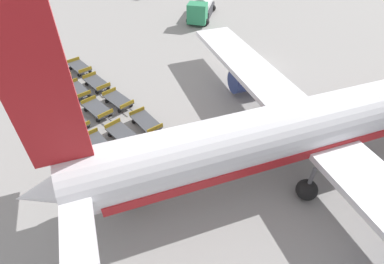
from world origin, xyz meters
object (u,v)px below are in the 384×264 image
at_px(baggage_dolly_row_near_col_d, 98,146).
at_px(baggage_dolly_row_mid_b_col_a, 80,67).
at_px(baggage_dolly_row_near_col_e, 126,181).
at_px(baggage_dolly_row_mid_b_col_c, 118,100).
at_px(baggage_dolly_row_mid_a_col_a, 60,73).
at_px(baggage_dolly_row_mid_b_col_b, 97,83).
at_px(baggage_dolly_row_mid_b_col_d, 146,122).
at_px(fuel_tanker_primary, 202,7).
at_px(baggage_dolly_row_near_col_c, 74,121).
at_px(baggage_dolly_row_mid_a_col_c, 97,109).
at_px(baggage_dolly_row_mid_a_col_e, 153,163).
at_px(baggage_dolly_row_mid_a_col_d, 123,135).
at_px(baggage_dolly_row_near_col_b, 53,99).
at_px(baggage_dolly_row_mid_b_col_e, 175,148).
at_px(airplane, 328,122).
at_px(baggage_dolly_row_near_col_a, 36,81).
at_px(baggage_dolly_row_mid_a_col_b, 78,90).

relative_size(baggage_dolly_row_near_col_d, baggage_dolly_row_mid_b_col_a, 1.00).
bearing_deg(baggage_dolly_row_near_col_e, baggage_dolly_row_mid_b_col_c, 165.37).
xyz_separation_m(baggage_dolly_row_mid_a_col_a, baggage_dolly_row_mid_b_col_b, (3.68, 2.81, 0.00)).
bearing_deg(baggage_dolly_row_mid_b_col_b, baggage_dolly_row_mid_b_col_d, 14.23).
distance_m(fuel_tanker_primary, baggage_dolly_row_near_col_d, 29.15).
xyz_separation_m(baggage_dolly_row_near_col_c, baggage_dolly_row_mid_b_col_b, (-4.88, 3.11, 0.00)).
height_order(fuel_tanker_primary, baggage_dolly_row_mid_a_col_c, fuel_tanker_primary).
xyz_separation_m(baggage_dolly_row_mid_a_col_a, baggage_dolly_row_mid_a_col_e, (15.95, 3.54, 0.00)).
height_order(fuel_tanker_primary, baggage_dolly_row_near_col_e, fuel_tanker_primary).
distance_m(baggage_dolly_row_near_col_d, baggage_dolly_row_mid_a_col_d, 2.05).
distance_m(baggage_dolly_row_near_col_c, baggage_dolly_row_mid_b_col_a, 9.16).
relative_size(baggage_dolly_row_near_col_b, baggage_dolly_row_mid_a_col_e, 1.00).
bearing_deg(baggage_dolly_row_mid_b_col_e, baggage_dolly_row_mid_b_col_d, -169.08).
bearing_deg(baggage_dolly_row_mid_b_col_c, baggage_dolly_row_near_col_c, -74.72).
bearing_deg(baggage_dolly_row_near_col_b, airplane, 44.08).
distance_m(baggage_dolly_row_near_col_a, baggage_dolly_row_mid_b_col_b, 6.00).
relative_size(baggage_dolly_row_near_col_d, baggage_dolly_row_mid_b_col_b, 1.00).
bearing_deg(baggage_dolly_row_mid_a_col_c, fuel_tanker_primary, 129.82).
distance_m(baggage_dolly_row_mid_b_col_b, baggage_dolly_row_mid_b_col_e, 11.97).
bearing_deg(baggage_dolly_row_mid_a_col_b, baggage_dolly_row_mid_b_col_b, 102.55).
distance_m(baggage_dolly_row_mid_a_col_c, baggage_dolly_row_mid_a_col_e, 8.24).
relative_size(baggage_dolly_row_mid_a_col_a, baggage_dolly_row_mid_b_col_d, 1.00).
xyz_separation_m(baggage_dolly_row_mid_b_col_c, baggage_dolly_row_mid_b_col_e, (7.88, 1.78, 0.00)).
relative_size(baggage_dolly_row_near_col_b, baggage_dolly_row_near_col_e, 1.00).
xyz_separation_m(baggage_dolly_row_mid_b_col_a, baggage_dolly_row_mid_b_col_b, (3.98, 0.77, 0.00)).
distance_m(baggage_dolly_row_near_col_b, baggage_dolly_row_mid_b_col_a, 5.82).
bearing_deg(baggage_dolly_row_mid_b_col_b, baggage_dolly_row_near_col_e, -6.38).
bearing_deg(baggage_dolly_row_mid_b_col_e, baggage_dolly_row_mid_a_col_c, -153.20).
height_order(baggage_dolly_row_near_col_c, baggage_dolly_row_mid_a_col_b, same).
bearing_deg(baggage_dolly_row_mid_a_col_c, baggage_dolly_row_mid_b_col_c, 102.54).
bearing_deg(baggage_dolly_row_mid_b_col_e, airplane, 59.17).
xyz_separation_m(baggage_dolly_row_near_col_b, baggage_dolly_row_mid_b_col_b, (-0.80, 4.10, 0.00)).
bearing_deg(baggage_dolly_row_near_col_c, baggage_dolly_row_mid_b_col_d, 60.02).
bearing_deg(baggage_dolly_row_near_col_b, baggage_dolly_row_mid_a_col_b, 99.61).
xyz_separation_m(airplane, baggage_dolly_row_mid_a_col_d, (-8.47, -11.62, -2.84)).
bearing_deg(baggage_dolly_row_near_col_d, baggage_dolly_row_mid_a_col_d, 99.10).
bearing_deg(baggage_dolly_row_mid_b_col_c, baggage_dolly_row_near_col_d, -31.98).
xyz_separation_m(airplane, fuel_tanker_primary, (-28.84, 6.87, -2.01)).
distance_m(baggage_dolly_row_near_col_c, baggage_dolly_row_mid_a_col_a, 8.57).
distance_m(baggage_dolly_row_mid_a_col_a, baggage_dolly_row_mid_b_col_a, 2.06).
distance_m(baggage_dolly_row_near_col_a, baggage_dolly_row_near_col_c, 8.30).
height_order(baggage_dolly_row_near_col_c, baggage_dolly_row_mid_b_col_d, same).
bearing_deg(baggage_dolly_row_mid_a_col_c, airplane, 44.66).
xyz_separation_m(airplane, baggage_dolly_row_mid_b_col_b, (-16.89, -11.49, -2.84)).
xyz_separation_m(fuel_tanker_primary, baggage_dolly_row_mid_a_col_a, (8.27, -21.16, -0.83)).
bearing_deg(baggage_dolly_row_mid_b_col_c, baggage_dolly_row_mid_b_col_b, -165.98).
bearing_deg(baggage_dolly_row_near_col_a, baggage_dolly_row_mid_b_col_d, 32.73).
bearing_deg(fuel_tanker_primary, baggage_dolly_row_near_col_b, -60.42).
distance_m(baggage_dolly_row_near_col_a, baggage_dolly_row_near_col_e, 16.51).
height_order(baggage_dolly_row_mid_a_col_b, baggage_dolly_row_mid_b_col_e, same).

